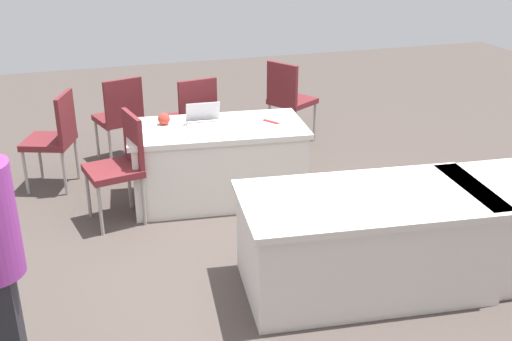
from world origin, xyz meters
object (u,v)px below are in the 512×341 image
object	(u,v)px
chair_tucked_right	(120,161)
yarn_ball	(164,119)
laptop_silver	(205,122)
table_foreground	(217,162)
chair_by_pillar	(55,135)
chair_near_front	(289,97)
scissors_red	(271,122)
chair_back_row	(120,114)
chair_tucked_left	(194,115)
table_mid_right	(364,241)

from	to	relation	value
chair_tucked_right	yarn_ball	world-z (taller)	chair_tucked_right
chair_tucked_right	laptop_silver	distance (m)	0.85
table_foreground	chair_tucked_right	bearing A→B (deg)	11.82
table_foreground	yarn_ball	distance (m)	0.64
laptop_silver	chair_by_pillar	bearing A→B (deg)	-24.34
chair_near_front	scissors_red	bearing A→B (deg)	-58.76
chair_near_front	chair_back_row	xyz separation A→B (m)	(1.92, 0.02, -0.03)
table_foreground	chair_tucked_left	xyz separation A→B (m)	(0.02, -0.93, 0.19)
chair_by_pillar	laptop_silver	distance (m)	1.52
chair_by_pillar	scissors_red	distance (m)	2.10
laptop_silver	scissors_red	size ratio (longest dim) A/B	1.84
table_mid_right	chair_back_row	size ratio (longest dim) A/B	1.97
chair_near_front	chair_by_pillar	distance (m)	2.64
chair_back_row	laptop_silver	bearing A→B (deg)	-78.05
table_mid_right	chair_by_pillar	size ratio (longest dim) A/B	1.96
yarn_ball	chair_tucked_right	bearing A→B (deg)	39.56
chair_tucked_right	scissors_red	distance (m)	1.43
table_mid_right	chair_by_pillar	bearing A→B (deg)	-49.86
laptop_silver	table_mid_right	bearing A→B (deg)	115.98
yarn_ball	chair_tucked_left	bearing A→B (deg)	-119.86
chair_back_row	table_mid_right	bearing A→B (deg)	-81.72
yarn_ball	table_foreground	bearing A→B (deg)	157.86
table_mid_right	yarn_ball	distance (m)	2.27
chair_back_row	chair_tucked_left	bearing A→B (deg)	-38.03
table_mid_right	scissors_red	xyz separation A→B (m)	(0.14, -1.72, 0.36)
chair_tucked_right	laptop_silver	xyz separation A→B (m)	(-0.80, -0.21, 0.21)
table_foreground	scissors_red	world-z (taller)	scissors_red
laptop_silver	chair_near_front	bearing A→B (deg)	-133.12
table_mid_right	chair_back_row	world-z (taller)	chair_back_row
table_foreground	laptop_silver	size ratio (longest dim) A/B	5.12
chair_tucked_right	chair_by_pillar	distance (m)	1.05
chair_tucked_right	scissors_red	size ratio (longest dim) A/B	5.35
laptop_silver	yarn_ball	world-z (taller)	laptop_silver
chair_tucked_left	chair_by_pillar	xyz separation A→B (m)	(1.41, 0.21, -0.00)
chair_by_pillar	chair_back_row	distance (m)	0.83
table_foreground	chair_by_pillar	xyz separation A→B (m)	(1.44, -0.71, 0.18)
yarn_ball	chair_by_pillar	bearing A→B (deg)	-28.24
table_mid_right	chair_back_row	bearing A→B (deg)	-64.51
chair_back_row	chair_by_pillar	bearing A→B (deg)	-160.68
chair_tucked_left	chair_back_row	xyz separation A→B (m)	(0.74, -0.28, -0.01)
chair_tucked_left	laptop_silver	bearing A→B (deg)	-105.35
chair_tucked_left	chair_by_pillar	distance (m)	1.43
chair_tucked_right	yarn_ball	size ratio (longest dim) A/B	8.58
table_foreground	yarn_ball	size ratio (longest dim) A/B	15.14
scissors_red	chair_back_row	bearing A→B (deg)	-166.91
chair_near_front	chair_by_pillar	bearing A→B (deg)	-110.81
chair_back_row	laptop_silver	size ratio (longest dim) A/B	2.85
chair_tucked_right	chair_near_front	bearing A→B (deg)	-67.61
chair_tucked_left	scissors_red	bearing A→B (deg)	-71.24
table_mid_right	chair_tucked_right	size ratio (longest dim) A/B	1.94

